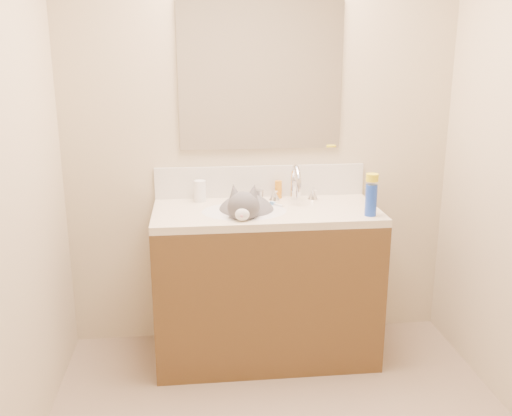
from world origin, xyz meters
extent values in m
cube|color=#C3B391|center=(0.00, 1.25, 1.25)|extent=(2.20, 0.04, 2.50)
cube|color=#C3B391|center=(0.00, -1.25, 1.25)|extent=(2.20, 0.04, 2.50)
cube|color=#52381C|center=(0.00, 0.97, 0.41)|extent=(1.20, 0.55, 0.82)
cube|color=beige|center=(0.00, 0.97, 0.84)|extent=(1.20, 0.55, 0.04)
ellipsoid|color=white|center=(-0.12, 0.94, 0.79)|extent=(0.45, 0.36, 0.14)
cylinder|color=silver|center=(0.18, 1.16, 0.92)|extent=(0.04, 0.04, 0.11)
torus|color=silver|center=(0.18, 1.09, 0.97)|extent=(0.03, 0.20, 0.20)
cylinder|color=silver|center=(0.18, 1.01, 0.94)|extent=(0.03, 0.03, 0.06)
cone|color=silver|center=(0.07, 1.16, 0.89)|extent=(0.06, 0.06, 0.06)
cone|color=silver|center=(0.29, 1.16, 0.89)|extent=(0.06, 0.06, 0.06)
ellipsoid|color=#4B494B|center=(-0.10, 0.99, 0.82)|extent=(0.37, 0.40, 0.23)
ellipsoid|color=#4B494B|center=(-0.13, 0.83, 0.92)|extent=(0.19, 0.18, 0.16)
ellipsoid|color=#4B494B|center=(-0.12, 0.90, 0.88)|extent=(0.14, 0.14, 0.14)
cone|color=#4B494B|center=(-0.18, 0.86, 0.99)|extent=(0.09, 0.09, 0.10)
cone|color=#4B494B|center=(-0.08, 0.84, 0.99)|extent=(0.09, 0.09, 0.10)
ellipsoid|color=silver|center=(-0.15, 0.76, 0.90)|extent=(0.08, 0.07, 0.06)
ellipsoid|color=silver|center=(-0.13, 0.87, 0.83)|extent=(0.13, 0.09, 0.14)
sphere|color=pink|center=(-0.15, 0.74, 0.90)|extent=(0.02, 0.02, 0.02)
cylinder|color=#4B494B|center=(0.04, 0.95, 0.75)|extent=(0.06, 0.24, 0.04)
cube|color=silver|center=(0.00, 1.24, 0.95)|extent=(1.20, 0.02, 0.18)
cube|color=white|center=(0.00, 1.24, 1.54)|extent=(0.90, 0.02, 0.80)
cylinder|color=white|center=(-0.35, 1.17, 0.92)|extent=(0.07, 0.07, 0.12)
cylinder|color=gold|center=(-0.35, 1.17, 0.90)|extent=(0.06, 0.06, 0.04)
cylinder|color=#B7B7BC|center=(-0.02, 1.16, 0.89)|extent=(0.06, 0.06, 0.06)
cylinder|color=orange|center=(0.10, 1.19, 0.91)|extent=(0.04, 0.04, 0.10)
cube|color=white|center=(0.05, 1.05, 0.87)|extent=(0.10, 0.12, 0.01)
cube|color=#6CA9E5|center=(0.05, 1.05, 0.87)|extent=(0.03, 0.03, 0.02)
cylinder|color=#1A3FBA|center=(0.51, 0.79, 0.94)|extent=(0.07, 0.07, 0.16)
cylinder|color=yellow|center=(0.51, 0.79, 1.06)|extent=(0.07, 0.07, 0.04)
camera|label=1|loc=(-0.37, -1.92, 1.69)|focal=40.00mm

